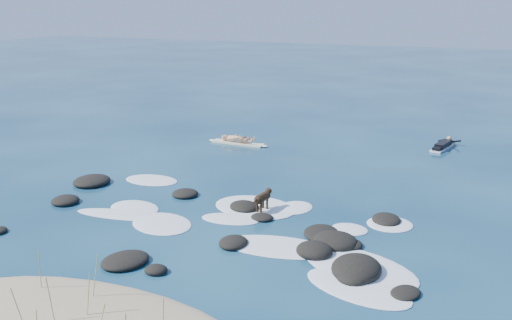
% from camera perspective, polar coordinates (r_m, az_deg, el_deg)
% --- Properties ---
extents(ground, '(160.00, 160.00, 0.00)m').
position_cam_1_polar(ground, '(20.58, -2.43, -5.43)').
color(ground, '#0A2642').
rests_on(ground, ground).
extents(dune_grass, '(4.00, 2.12, 1.24)m').
position_cam_1_polar(dune_grass, '(14.23, -17.46, -13.45)').
color(dune_grass, '#9C9F4D').
rests_on(dune_grass, ground).
extents(reef_rocks, '(14.99, 7.92, 0.61)m').
position_cam_1_polar(reef_rocks, '(18.79, -1.11, -7.20)').
color(reef_rocks, black).
rests_on(reef_rocks, ground).
extents(breaking_foam, '(13.42, 7.79, 0.12)m').
position_cam_1_polar(breaking_foam, '(19.36, -0.20, -6.79)').
color(breaking_foam, white).
rests_on(breaking_foam, ground).
extents(standing_surfer_rig, '(3.49, 0.70, 1.99)m').
position_cam_1_polar(standing_surfer_rig, '(30.25, -1.84, 3.04)').
color(standing_surfer_rig, '#FDF2CA').
rests_on(standing_surfer_rig, ground).
extents(paddling_surfer_rig, '(1.36, 2.75, 0.48)m').
position_cam_1_polar(paddling_surfer_rig, '(31.08, 18.24, 1.42)').
color(paddling_surfer_rig, white).
rests_on(paddling_surfer_rig, ground).
extents(dog, '(0.42, 1.28, 0.81)m').
position_cam_1_polar(dog, '(20.64, 0.71, -3.76)').
color(dog, black).
rests_on(dog, ground).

